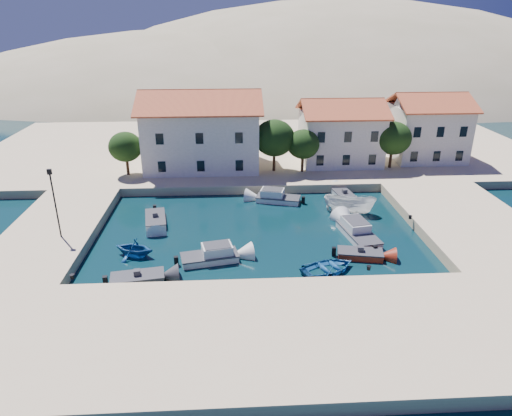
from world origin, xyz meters
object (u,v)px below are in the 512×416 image
at_px(building_right, 428,126).
at_px(boat_east, 349,212).
at_px(cabin_cruiser_east, 358,233).
at_px(rowboat_south, 328,271).
at_px(building_left, 201,128).
at_px(lamppost, 54,197).
at_px(building_mid, 340,130).
at_px(cabin_cruiser_south, 210,256).

xyz_separation_m(building_right, boat_east, (-14.18, -15.89, -5.47)).
bearing_deg(cabin_cruiser_east, rowboat_south, 136.03).
bearing_deg(building_left, building_right, 3.81).
distance_m(building_right, lamppost, 46.98).
bearing_deg(cabin_cruiser_east, lamppost, 81.08).
distance_m(building_mid, rowboat_south, 27.93).
height_order(building_left, building_right, building_left).
bearing_deg(boat_east, building_right, -21.96).
xyz_separation_m(building_mid, rowboat_south, (-6.77, -26.59, -5.22)).
height_order(building_left, cabin_cruiser_south, building_left).
bearing_deg(cabin_cruiser_east, cabin_cruiser_south, 95.52).
bearing_deg(cabin_cruiser_east, building_right, -43.79).
height_order(cabin_cruiser_south, cabin_cruiser_east, same).
bearing_deg(lamppost, building_left, 60.10).
height_order(building_left, lamppost, building_left).
relative_size(rowboat_south, boat_east, 0.86).
distance_m(cabin_cruiser_south, cabin_cruiser_east, 14.08).
bearing_deg(boat_east, rowboat_south, 178.34).
bearing_deg(cabin_cruiser_east, boat_east, -15.03).
height_order(lamppost, rowboat_south, lamppost).
xyz_separation_m(cabin_cruiser_south, rowboat_south, (9.55, -2.24, -0.48)).
distance_m(building_mid, lamppost, 36.21).
relative_size(building_right, boat_east, 1.77).
distance_m(building_left, boat_east, 21.88).
bearing_deg(rowboat_south, cabin_cruiser_south, 55.09).
bearing_deg(cabin_cruiser_east, building_mid, -17.11).
bearing_deg(cabin_cruiser_south, building_mid, 44.64).
bearing_deg(rowboat_south, building_right, -55.95).
height_order(building_left, rowboat_south, building_left).
bearing_deg(building_right, cabin_cruiser_south, -138.17).
height_order(building_right, boat_east, building_right).
relative_size(building_right, lamppost, 1.52).
bearing_deg(rowboat_south, building_left, 1.97).
bearing_deg(building_mid, building_left, -176.82).
distance_m(building_left, rowboat_south, 28.57).
xyz_separation_m(lamppost, rowboat_south, (22.73, -5.59, -4.75)).
height_order(building_right, rowboat_south, building_right).
height_order(rowboat_south, cabin_cruiser_east, cabin_cruiser_east).
bearing_deg(lamppost, boat_east, 12.60).
height_order(building_mid, building_right, building_right).
relative_size(cabin_cruiser_south, rowboat_south, 1.10).
bearing_deg(lamppost, rowboat_south, -13.82).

